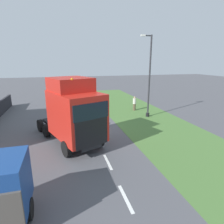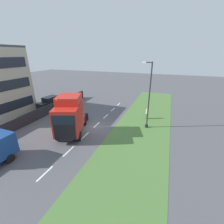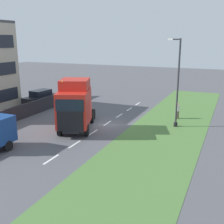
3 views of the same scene
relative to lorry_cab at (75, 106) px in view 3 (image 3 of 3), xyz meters
name	(u,v)px [view 3 (image 3 of 3)]	position (x,y,z in m)	size (l,w,h in m)	color
ground_plane	(105,125)	(-1.64, -2.77, -2.40)	(120.00, 120.00, 0.00)	#515156
grass_verge	(165,133)	(-7.64, -2.77, -2.39)	(7.00, 44.00, 0.01)	#4C7538
lane_markings	(108,123)	(-1.64, -3.47, -2.40)	(0.16, 21.00, 0.00)	white
boundary_wall	(31,109)	(7.36, -2.77, -1.64)	(0.25, 24.00, 1.52)	#232328
lorry_cab	(75,106)	(0.00, 0.00, 0.00)	(5.04, 7.78, 4.90)	black
parked_car	(41,98)	(9.13, -6.81, -1.40)	(2.29, 4.77, 2.06)	black
lamp_post	(177,88)	(-8.09, -5.10, 1.41)	(1.30, 0.37, 8.31)	black
pedestrian	(178,111)	(-7.76, -7.96, -1.56)	(0.39, 0.39, 1.71)	brown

